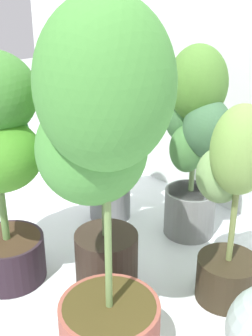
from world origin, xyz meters
TOP-DOWN VIEW (x-y plane):
  - ground_plane at (0.00, 0.00)m, footprint 8.00×8.00m
  - potted_plant_back_center at (-0.03, 0.56)m, footprint 0.35×0.32m
  - potted_plant_front_right at (0.23, -0.11)m, footprint 0.40×0.36m
  - potted_plant_center at (0.00, 0.08)m, footprint 0.41×0.31m
  - potted_plant_back_left at (-0.36, 0.41)m, footprint 0.36×0.26m
  - potted_plant_back_right at (0.30, 0.34)m, footprint 0.28×0.23m

SIDE VIEW (x-z plane):
  - ground_plane at x=0.00m, z-range 0.00..0.00m
  - potted_plant_back_right at x=0.30m, z-range 0.02..0.70m
  - potted_plant_back_left at x=-0.36m, z-range 0.06..0.73m
  - potted_plant_back_center at x=-0.03m, z-range 0.06..0.84m
  - potted_plant_center at x=0.00m, z-range 0.08..1.09m
  - potted_plant_front_right at x=0.23m, z-range 0.10..1.09m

